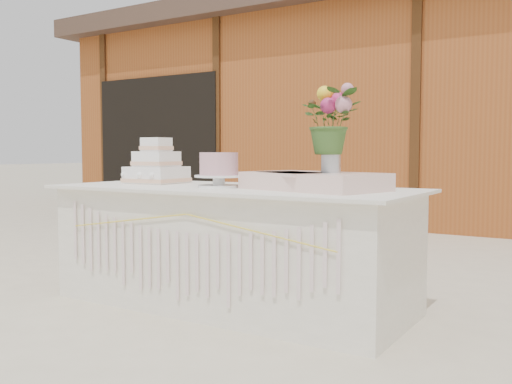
% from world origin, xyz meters
% --- Properties ---
extents(ground, '(80.00, 80.00, 0.00)m').
position_xyz_m(ground, '(0.00, 0.00, 0.00)').
color(ground, beige).
rests_on(ground, ground).
extents(barn, '(12.60, 4.60, 3.30)m').
position_xyz_m(barn, '(-0.01, 5.99, 1.68)').
color(barn, brown).
rests_on(barn, ground).
extents(cake_table, '(2.40, 1.00, 0.77)m').
position_xyz_m(cake_table, '(0.00, -0.00, 0.39)').
color(cake_table, white).
rests_on(cake_table, ground).
extents(wedding_cake, '(0.38, 0.38, 0.33)m').
position_xyz_m(wedding_cake, '(-0.70, 0.08, 0.88)').
color(wedding_cake, white).
rests_on(wedding_cake, cake_table).
extents(pink_cake_stand, '(0.31, 0.31, 0.22)m').
position_xyz_m(pink_cake_stand, '(-0.03, -0.09, 0.89)').
color(pink_cake_stand, white).
rests_on(pink_cake_stand, cake_table).
extents(satin_runner, '(0.92, 0.68, 0.10)m').
position_xyz_m(satin_runner, '(0.57, 0.03, 0.82)').
color(satin_runner, beige).
rests_on(satin_runner, cake_table).
extents(flower_vase, '(0.11, 0.11, 0.16)m').
position_xyz_m(flower_vase, '(0.68, 0.03, 0.95)').
color(flower_vase, silver).
rests_on(flower_vase, satin_runner).
extents(bouquet, '(0.44, 0.42, 0.38)m').
position_xyz_m(bouquet, '(0.68, 0.03, 1.22)').
color(bouquet, '#365A24').
rests_on(bouquet, flower_vase).
extents(loose_flowers, '(0.15, 0.33, 0.02)m').
position_xyz_m(loose_flowers, '(-1.02, 0.07, 0.78)').
color(loose_flowers, pink).
rests_on(loose_flowers, cake_table).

